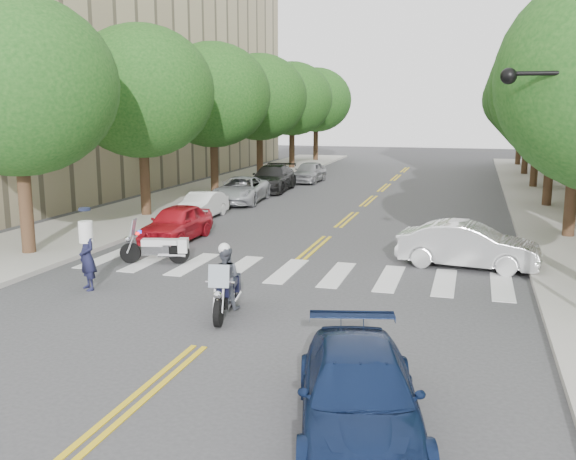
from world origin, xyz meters
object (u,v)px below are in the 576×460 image
at_px(motorcycle_parked, 161,248).
at_px(sedan_blue, 359,395).
at_px(officer_standing, 87,257).
at_px(motorcycle_police, 225,283).
at_px(convertible, 468,245).

xyz_separation_m(motorcycle_parked, sedan_blue, (7.95, -9.06, 0.15)).
height_order(motorcycle_parked, sedan_blue, motorcycle_parked).
relative_size(motorcycle_parked, officer_standing, 1.20).
xyz_separation_m(motorcycle_police, sedan_blue, (4.05, -4.81, -0.14)).
relative_size(motorcycle_police, sedan_blue, 0.48).
bearing_deg(convertible, officer_standing, 126.35).
relative_size(motorcycle_parked, convertible, 0.51).
height_order(motorcycle_parked, convertible, motorcycle_parked).
height_order(officer_standing, convertible, officer_standing).
distance_m(motorcycle_police, convertible, 8.41).
distance_m(motorcycle_police, motorcycle_parked, 5.77).
bearing_deg(motorcycle_parked, sedan_blue, -153.89).
height_order(officer_standing, sedan_blue, officer_standing).
bearing_deg(officer_standing, sedan_blue, 1.15).
bearing_deg(sedan_blue, officer_standing, 131.90).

